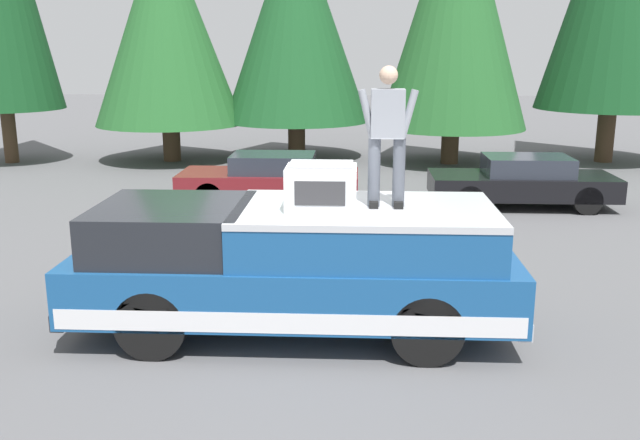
% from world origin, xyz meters
% --- Properties ---
extents(ground_plane, '(90.00, 90.00, 0.00)m').
position_xyz_m(ground_plane, '(0.00, 0.00, 0.00)').
color(ground_plane, '#565659').
extents(pickup_truck, '(2.01, 5.54, 1.65)m').
position_xyz_m(pickup_truck, '(0.07, 0.07, 0.87)').
color(pickup_truck, navy).
rests_on(pickup_truck, ground).
extents(compressor_unit, '(0.65, 0.84, 0.56)m').
position_xyz_m(compressor_unit, '(-0.10, -0.27, 1.93)').
color(compressor_unit, silver).
rests_on(compressor_unit, pickup_truck).
extents(person_on_truck_bed, '(0.29, 0.72, 1.69)m').
position_xyz_m(person_on_truck_bed, '(0.10, -1.06, 2.55)').
color(person_on_truck_bed, '#4C515B').
rests_on(person_on_truck_bed, pickup_truck).
extents(parked_car_black, '(1.64, 4.10, 1.16)m').
position_xyz_m(parked_car_black, '(7.53, -4.48, 0.58)').
color(parked_car_black, black).
rests_on(parked_car_black, ground).
extents(parked_car_maroon, '(1.64, 4.10, 1.16)m').
position_xyz_m(parked_car_maroon, '(7.57, 1.29, 0.58)').
color(parked_car_maroon, maroon).
rests_on(parked_car_maroon, ground).
extents(conifer_left, '(4.50, 4.50, 8.53)m').
position_xyz_m(conifer_left, '(13.61, -3.62, 4.81)').
color(conifer_left, '#4C3826').
rests_on(conifer_left, ground).
extents(conifer_center_left, '(4.66, 4.66, 7.67)m').
position_xyz_m(conifer_center_left, '(14.47, 1.24, 4.43)').
color(conifer_center_left, '#4C3826').
rests_on(conifer_center_left, ground).
extents(conifer_center_right, '(4.59, 4.59, 7.38)m').
position_xyz_m(conifer_center_right, '(13.69, 5.17, 4.26)').
color(conifer_center_right, '#4C3826').
rests_on(conifer_center_right, ground).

